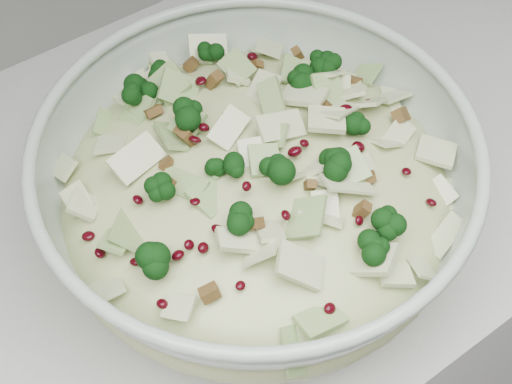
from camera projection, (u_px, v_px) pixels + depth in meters
counter at (374, 253)px, 1.22m from camera, size 3.60×0.60×0.90m
mixing_bowl at (256, 194)px, 0.63m from camera, size 0.46×0.46×0.15m
salad at (256, 177)px, 0.61m from camera, size 0.36×0.36×0.15m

